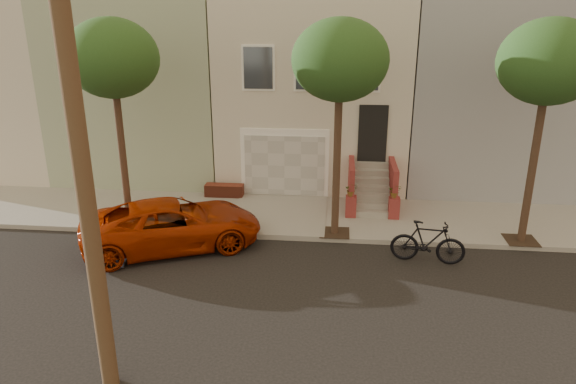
# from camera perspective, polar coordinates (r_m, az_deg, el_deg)

# --- Properties ---
(ground) EXTENTS (90.00, 90.00, 0.00)m
(ground) POSITION_cam_1_polar(r_m,az_deg,el_deg) (12.53, 0.17, -12.07)
(ground) COLOR black
(ground) RESTS_ON ground
(sidewalk) EXTENTS (40.00, 3.70, 0.15)m
(sidewalk) POSITION_cam_1_polar(r_m,az_deg,el_deg) (17.29, 1.93, -2.71)
(sidewalk) COLOR gray
(sidewalk) RESTS_ON ground
(house_row) EXTENTS (33.10, 11.70, 7.00)m
(house_row) POSITION_cam_1_polar(r_m,az_deg,el_deg) (22.08, 3.13, 11.62)
(house_row) COLOR beige
(house_row) RESTS_ON sidewalk
(tree_left) EXTENTS (2.70, 2.57, 6.30)m
(tree_left) POSITION_cam_1_polar(r_m,az_deg,el_deg) (16.04, -18.86, 13.69)
(tree_left) COLOR #2D2116
(tree_left) RESTS_ON sidewalk
(tree_mid) EXTENTS (2.70, 2.57, 6.30)m
(tree_mid) POSITION_cam_1_polar(r_m,az_deg,el_deg) (14.63, 5.78, 14.16)
(tree_mid) COLOR #2D2116
(tree_mid) RESTS_ON sidewalk
(tree_right) EXTENTS (2.70, 2.57, 6.30)m
(tree_right) POSITION_cam_1_polar(r_m,az_deg,el_deg) (15.61, 26.93, 12.57)
(tree_right) COLOR #2D2116
(tree_right) RESTS_ON sidewalk
(pickup_truck) EXTENTS (5.62, 4.19, 1.42)m
(pickup_truck) POSITION_cam_1_polar(r_m,az_deg,el_deg) (15.36, -12.64, -3.50)
(pickup_truck) COLOR #992200
(pickup_truck) RESTS_ON ground
(motorcycle) EXTENTS (2.06, 0.83, 1.20)m
(motorcycle) POSITION_cam_1_polar(r_m,az_deg,el_deg) (14.62, 15.21, -5.37)
(motorcycle) COLOR black
(motorcycle) RESTS_ON ground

